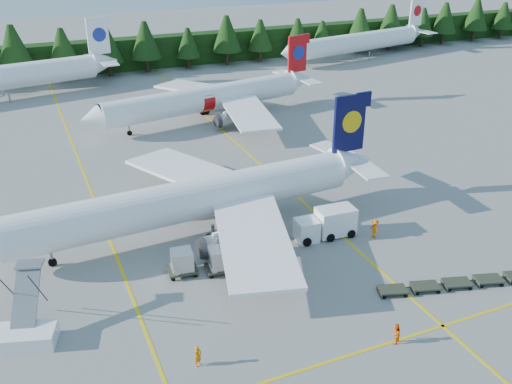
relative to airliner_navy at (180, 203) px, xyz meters
name	(u,v)px	position (x,y,z in m)	size (l,w,h in m)	color
ground	(329,300)	(7.60, -14.24, -3.35)	(320.00, 320.00, 0.00)	gray
taxi_stripe_a	(103,221)	(-6.40, 5.76, -3.34)	(0.25, 120.00, 0.01)	yellow
taxi_stripe_b	(286,187)	(13.60, 5.76, -3.34)	(0.25, 120.00, 0.01)	yellow
taxi_stripe_cross	(373,348)	(7.60, -20.24, -3.34)	(80.00, 0.25, 0.01)	yellow
treeline_hedge	(120,55)	(7.60, 67.76, -0.35)	(220.00, 4.00, 6.00)	black
airliner_navy	(180,203)	(0.00, 0.00, 0.00)	(38.29, 31.44, 11.13)	white
airliner_red	(200,100)	(12.16, 31.32, -0.15)	(36.23, 29.56, 10.61)	white
airliner_far_right	(351,43)	(53.73, 57.54, 0.22)	(38.68, 10.83, 11.36)	white
airstairs	(23,331)	(-14.35, -10.02, -2.48)	(4.91, 6.67, 3.99)	white
service_truck	(325,224)	(12.12, -5.46, -2.00)	(5.74, 2.35, 2.72)	white
dolly_train	(457,282)	(17.90, -16.71, -2.94)	(13.15, 4.39, 0.13)	#333728
uld_pair	(201,260)	(-0.33, -6.76, -2.09)	(5.59, 3.01, 1.86)	#333728
crew_a	(198,356)	(-3.98, -17.13, -2.56)	(0.58, 0.38, 1.58)	orange
crew_b	(396,334)	(9.28, -20.38, -2.55)	(0.77, 0.60, 1.59)	#FF5805
crew_c	(375,229)	(16.27, -7.42, -2.44)	(0.75, 0.51, 1.81)	orange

